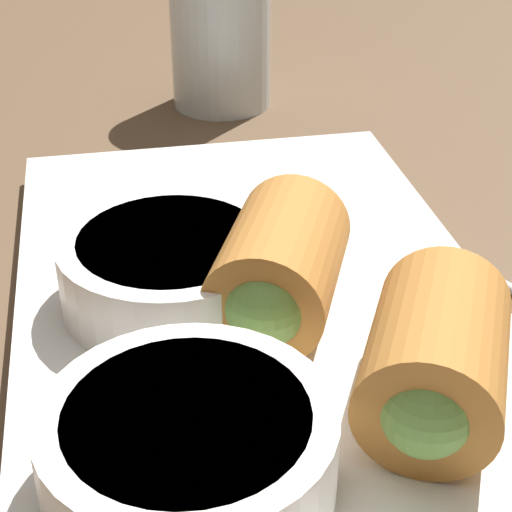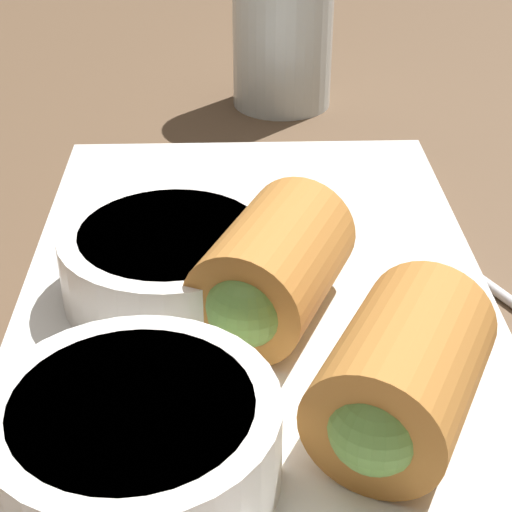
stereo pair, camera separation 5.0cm
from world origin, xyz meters
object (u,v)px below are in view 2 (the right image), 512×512
(serving_plate, at_px, (256,308))
(dipping_bowl_near, at_px, (172,260))
(drinking_glass, at_px, (283,19))
(dipping_bowl_far, at_px, (135,437))

(serving_plate, relative_size, dipping_bowl_near, 3.43)
(dipping_bowl_near, xyz_separation_m, drinking_glass, (0.27, -0.06, 0.03))
(dipping_bowl_near, distance_m, drinking_glass, 0.28)
(serving_plate, distance_m, drinking_glass, 0.27)
(serving_plate, xyz_separation_m, drinking_glass, (0.27, -0.03, 0.05))
(dipping_bowl_near, distance_m, dipping_bowl_far, 0.11)
(drinking_glass, bearing_deg, dipping_bowl_far, 169.46)
(serving_plate, distance_m, dipping_bowl_near, 0.04)
(dipping_bowl_far, relative_size, drinking_glass, 0.79)
(dipping_bowl_far, xyz_separation_m, drinking_glass, (0.38, -0.07, 0.03))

